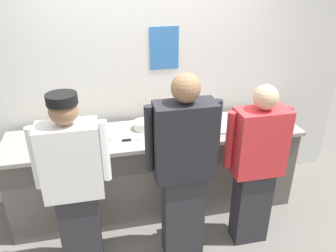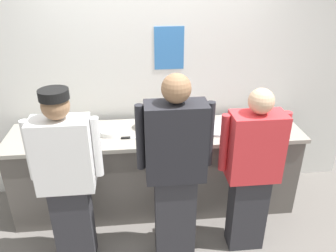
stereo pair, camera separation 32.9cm
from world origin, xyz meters
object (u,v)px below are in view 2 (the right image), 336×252
squeeze_bottle_primary (54,124)px  ramekin_red_sauce (87,140)px  chef_near_left (67,177)px  mixing_bowl_steel (267,122)px  squeeze_bottle_secondary (160,117)px  chef_far_right (252,170)px  chefs_knife (133,138)px  chef_center (175,169)px  plate_stack_rear (145,124)px  sheet_tray (209,128)px  plate_stack_front (110,131)px  ramekin_green_sauce (66,139)px

squeeze_bottle_primary → ramekin_red_sauce: size_ratio=2.35×
chef_near_left → ramekin_red_sauce: chef_near_left is taller
mixing_bowl_steel → squeeze_bottle_primary: squeeze_bottle_primary is taller
chef_near_left → squeeze_bottle_primary: chef_near_left is taller
chef_near_left → squeeze_bottle_secondary: bearing=43.9°
chef_far_right → chefs_knife: size_ratio=5.74×
chef_far_right → squeeze_bottle_primary: chef_far_right is taller
chef_center → mixing_bowl_steel: 1.21m
plate_stack_rear → squeeze_bottle_primary: squeeze_bottle_primary is taller
chef_center → sheet_tray: chef_center is taller
ramekin_red_sauce → mixing_bowl_steel: bearing=3.6°
plate_stack_rear → squeeze_bottle_secondary: size_ratio=1.01×
squeeze_bottle_primary → chefs_knife: 0.80m
plate_stack_rear → mixing_bowl_steel: size_ratio=0.56×
plate_stack_front → ramekin_green_sauce: size_ratio=2.40×
chef_near_left → plate_stack_front: chef_near_left is taller
chefs_knife → plate_stack_front: bearing=151.4°
plate_stack_front → chef_far_right: bearing=-28.2°
chef_center → chef_far_right: 0.68m
sheet_tray → chefs_knife: size_ratio=1.85×
mixing_bowl_steel → squeeze_bottle_secondary: (-1.08, 0.17, 0.03)m
plate_stack_front → ramekin_green_sauce: plate_stack_front is taller
chef_near_left → ramekin_red_sauce: bearing=78.0°
chef_far_right → ramekin_red_sauce: 1.54m
chef_far_right → sheet_tray: bearing=110.0°
chef_center → sheet_tray: 0.81m
chef_near_left → ramekin_green_sauce: 0.56m
plate_stack_front → sheet_tray: bearing=-0.3°
chef_far_right → squeeze_bottle_secondary: chef_far_right is taller
squeeze_bottle_primary → squeeze_bottle_secondary: same height
plate_stack_rear → squeeze_bottle_secondary: (0.16, 0.04, 0.05)m
chef_far_right → sheet_tray: (-0.24, 0.66, 0.09)m
plate_stack_rear → ramekin_red_sauce: bearing=-156.2°
ramekin_green_sauce → chefs_knife: bearing=-1.1°
mixing_bowl_steel → squeeze_bottle_primary: bearing=176.9°
squeeze_bottle_primary → plate_stack_rear: bearing=1.2°
plate_stack_front → chefs_knife: bearing=-28.6°
chef_far_right → sheet_tray: size_ratio=3.10×
chef_center → squeeze_bottle_primary: chef_center is taller
sheet_tray → squeeze_bottle_primary: (-1.55, 0.08, 0.08)m
plate_stack_front → ramekin_green_sauce: 0.42m
chef_center → ramekin_green_sauce: bearing=149.2°
chef_center → ramekin_red_sauce: 0.95m
chefs_knife → ramekin_green_sauce: bearing=178.9°
chef_near_left → plate_stack_front: (0.32, 0.66, 0.07)m
plate_stack_rear → chefs_knife: plate_stack_rear is taller
chef_near_left → plate_stack_front: 0.74m
plate_stack_front → squeeze_bottle_secondary: squeeze_bottle_secondary is taller
squeeze_bottle_primary → ramekin_green_sauce: squeeze_bottle_primary is taller
sheet_tray → chefs_knife: bearing=-171.4°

